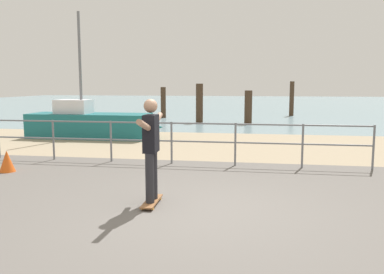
{
  "coord_description": "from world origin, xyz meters",
  "views": [
    {
      "loc": [
        1.0,
        -6.06,
        1.97
      ],
      "look_at": [
        -0.36,
        2.0,
        0.9
      ],
      "focal_mm": 38.05,
      "sensor_mm": 36.0,
      "label": 1
    }
  ],
  "objects": [
    {
      "name": "sea_surface",
      "position": [
        0.0,
        35.0,
        0.0
      ],
      "size": [
        72.0,
        50.0,
        0.04
      ],
      "primitive_type": "cube",
      "color": "#75939E",
      "rests_on": "ground"
    },
    {
      "name": "skateboard",
      "position": [
        -0.71,
        0.17,
        0.07
      ],
      "size": [
        0.23,
        0.81,
        0.08
      ],
      "color": "brown",
      "rests_on": "ground"
    },
    {
      "name": "sailboat",
      "position": [
        -4.97,
        7.86,
        0.52
      ],
      "size": [
        4.95,
        1.41,
        4.52
      ],
      "color": "#19666B",
      "rests_on": "ground"
    },
    {
      "name": "groyne_post_1",
      "position": [
        -2.07,
        14.43,
        0.99
      ],
      "size": [
        0.36,
        0.36,
        1.99
      ],
      "primitive_type": "cylinder",
      "color": "#422D1E",
      "rests_on": "ground"
    },
    {
      "name": "traffic_cone",
      "position": [
        -4.55,
        2.04,
        0.25
      ],
      "size": [
        0.36,
        0.36,
        0.5
      ],
      "primitive_type": "cone",
      "color": "#E55919",
      "rests_on": "ground"
    },
    {
      "name": "groyne_post_3",
      "position": [
        2.88,
        19.73,
        1.06
      ],
      "size": [
        0.27,
        0.27,
        2.12
      ],
      "primitive_type": "cylinder",
      "color": "#422D1E",
      "rests_on": "ground"
    },
    {
      "name": "groyne_post_0",
      "position": [
        -4.55,
        16.86,
        0.9
      ],
      "size": [
        0.3,
        0.3,
        1.79
      ],
      "primitive_type": "cylinder",
      "color": "#422D1E",
      "rests_on": "ground"
    },
    {
      "name": "beach_strip",
      "position": [
        0.0,
        7.0,
        0.0
      ],
      "size": [
        24.0,
        6.0,
        0.04
      ],
      "primitive_type": "cube",
      "color": "tan",
      "rests_on": "ground"
    },
    {
      "name": "ground_plane",
      "position": [
        0.0,
        -1.0,
        0.0
      ],
      "size": [
        24.0,
        10.0,
        0.04
      ],
      "primitive_type": "cube",
      "color": "#605B56",
      "rests_on": "ground"
    },
    {
      "name": "groyne_post_2",
      "position": [
        0.41,
        14.07,
        0.83
      ],
      "size": [
        0.37,
        0.37,
        1.65
      ],
      "primitive_type": "cylinder",
      "color": "#422D1E",
      "rests_on": "ground"
    },
    {
      "name": "railing_fence",
      "position": [
        -1.92,
        3.6,
        0.7
      ],
      "size": [
        10.98,
        0.05,
        1.05
      ],
      "color": "slate",
      "rests_on": "ground"
    },
    {
      "name": "skateboarder",
      "position": [
        -0.71,
        0.17,
        1.02
      ],
      "size": [
        0.22,
        1.45,
        1.65
      ],
      "color": "#26262B",
      "rests_on": "skateboard"
    }
  ]
}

